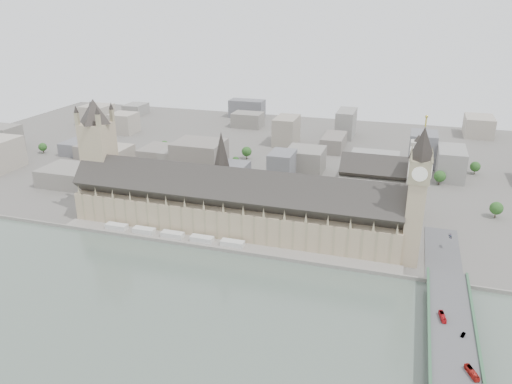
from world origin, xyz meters
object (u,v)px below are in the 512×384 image
(elizabeth_tower, at_px, (418,188))
(red_bus_south, at_px, (472,372))
(victoria_tower, at_px, (99,151))
(palace_of_westminster, at_px, (232,206))
(red_bus_north, at_px, (442,317))
(car_approach, at_px, (450,236))
(westminster_abbey, at_px, (381,186))
(car_silver, at_px, (463,335))
(westminster_bridge, at_px, (452,347))

(elizabeth_tower, bearing_deg, red_bus_south, -75.76)
(victoria_tower, bearing_deg, palace_of_westminster, -2.96)
(palace_of_westminster, bearing_deg, red_bus_north, -29.77)
(victoria_tower, xyz_separation_m, car_approach, (288.45, 13.50, -44.17))
(westminster_abbey, relative_size, car_approach, 12.61)
(palace_of_westminster, height_order, car_approach, palace_of_westminster)
(victoria_tower, bearing_deg, car_approach, 2.68)
(victoria_tower, distance_m, car_silver, 312.03)
(westminster_bridge, relative_size, red_bus_south, 30.43)
(elizabeth_tower, bearing_deg, westminster_abbey, 107.29)
(palace_of_westminster, distance_m, victoria_tower, 126.41)
(westminster_abbey, bearing_deg, red_bus_south, -74.47)
(elizabeth_tower, xyz_separation_m, westminster_abbey, (-27.08, 87.00, -33.01))
(red_bus_north, bearing_deg, red_bus_south, -84.88)
(westminster_abbey, height_order, car_silver, westminster_abbey)
(elizabeth_tower, xyz_separation_m, car_silver, (29.07, -90.82, -47.11))
(elizabeth_tower, bearing_deg, westminster_bridge, -75.89)
(westminster_bridge, height_order, red_bus_north, red_bus_north)
(westminster_abbey, bearing_deg, elizabeth_tower, -72.71)
(elizabeth_tower, distance_m, westminster_abbey, 96.91)
(westminster_bridge, relative_size, car_silver, 74.11)
(westminster_bridge, bearing_deg, elizabeth_tower, 104.11)
(palace_of_westminster, relative_size, victoria_tower, 2.65)
(westminster_abbey, bearing_deg, car_silver, -72.48)
(palace_of_westminster, distance_m, red_bus_north, 181.31)
(westminster_abbey, bearing_deg, westminster_bridge, -74.36)
(palace_of_westminster, bearing_deg, elizabeth_tower, -4.85)
(westminster_bridge, distance_m, car_approach, 127.22)
(westminster_bridge, relative_size, car_approach, 60.27)
(palace_of_westminster, relative_size, car_silver, 60.43)
(red_bus_north, xyz_separation_m, car_silver, (9.99, -12.65, -0.70))
(red_bus_south, bearing_deg, victoria_tower, 130.98)
(red_bus_south, distance_m, car_approach, 152.66)
(westminster_bridge, relative_size, westminster_abbey, 4.78)
(westminster_abbey, bearing_deg, palace_of_westminster, -145.83)
(victoria_tower, height_order, westminster_bridge, victoria_tower)
(car_silver, bearing_deg, red_bus_south, -66.79)
(elizabeth_tower, bearing_deg, victoria_tower, 176.04)
(elizabeth_tower, distance_m, car_silver, 106.36)
(red_bus_north, distance_m, car_approach, 110.07)
(westminster_bridge, height_order, red_bus_south, red_bus_south)
(palace_of_westminster, xyz_separation_m, car_approach, (166.45, 19.80, -11.67))
(palace_of_westminster, distance_m, westminster_abbey, 134.09)
(westminster_bridge, distance_m, red_bus_north, 19.17)
(elizabeth_tower, height_order, car_silver, elizabeth_tower)
(elizabeth_tower, distance_m, westminster_bridge, 111.81)
(red_bus_south, bearing_deg, palace_of_westminster, 118.35)
(victoria_tower, xyz_separation_m, red_bus_north, (279.09, -96.16, -43.53))
(elizabeth_tower, xyz_separation_m, westminster_bridge, (24.00, -95.50, -52.96))
(westminster_bridge, height_order, car_approach, car_approach)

